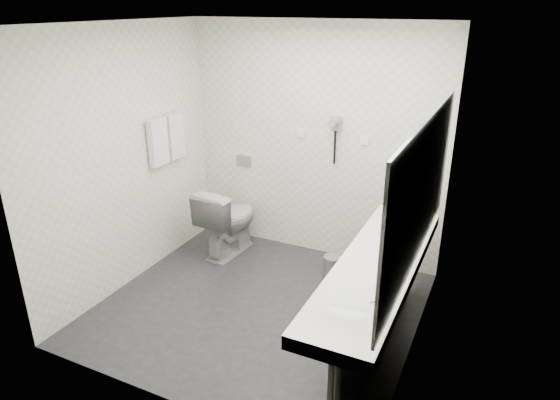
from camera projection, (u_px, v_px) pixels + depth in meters
The scene contains 30 objects.
floor at pixel (259, 307), 4.61m from camera, with size 2.80×2.80×0.00m, color #25262A.
ceiling at pixel (253, 23), 3.68m from camera, with size 2.80×2.80×0.00m, color white.
wall_back at pixel (314, 144), 5.23m from camera, with size 2.80×2.80×0.00m, color white.
wall_front at pixel (157, 245), 3.06m from camera, with size 2.80×2.80×0.00m, color white.
wall_left at pixel (126, 160), 4.70m from camera, with size 2.60×2.60×0.00m, color white.
wall_right at pixel (426, 209), 3.59m from camera, with size 2.60×2.60×0.00m, color white.
vanity_counter at pixel (377, 268), 3.70m from camera, with size 0.55×2.20×0.10m, color white.
vanity_panel at pixel (377, 316), 3.85m from camera, with size 0.03×2.15×0.75m, color gray.
vanity_post_far at pixel (409, 259), 4.70m from camera, with size 0.06×0.06×0.75m, color silver.
mirror at pixel (422, 192), 3.35m from camera, with size 0.02×2.20×1.05m, color #B2BCC6.
basin_near at pixel (351, 309), 3.14m from camera, with size 0.40×0.31×0.05m, color white.
basin_far at pixel (398, 230), 4.23m from camera, with size 0.40×0.31×0.05m, color white.
faucet_near at pixel (382, 305), 3.03m from camera, with size 0.04×0.04×0.15m, color silver.
faucet_far at pixel (422, 224), 4.12m from camera, with size 0.04×0.04×0.15m, color silver.
soap_bottle_a at pixel (390, 254), 3.68m from camera, with size 0.05×0.05×0.10m, color white.
soap_bottle_c at pixel (390, 254), 3.66m from camera, with size 0.05×0.05×0.13m, color white.
glass_left at pixel (402, 250), 3.75m from camera, with size 0.05×0.05×0.10m, color silver.
glass_right at pixel (406, 239), 3.91m from camera, with size 0.06×0.06×0.10m, color silver.
toilet at pixel (228, 220), 5.49m from camera, with size 0.44×0.78×0.79m, color white.
flush_plate at pixel (244, 161), 5.67m from camera, with size 0.18×0.02×0.12m, color #B2B5BA.
pedal_bin at pixel (332, 269), 5.02m from camera, with size 0.18×0.18×0.25m, color #B2B5BA.
bin_lid at pixel (332, 257), 4.97m from camera, with size 0.18×0.18×0.01m, color #B2B5BA.
towel_rail at pixel (164, 118), 5.03m from camera, with size 0.02×0.02×0.62m, color silver.
towel_near at pixel (158, 142), 4.99m from camera, with size 0.07×0.24×0.48m, color white.
towel_far at pixel (175, 136), 5.23m from camera, with size 0.07×0.24×0.48m, color white.
dryer_cradle at pixel (336, 123), 5.01m from camera, with size 0.10×0.04×0.14m, color gray.
dryer_barrel at pixel (334, 122), 4.94m from camera, with size 0.08×0.08×0.14m, color gray.
dryer_cord at pixel (335, 147), 5.10m from camera, with size 0.02×0.02×0.35m, color black.
switch_plate_a at pixel (301, 133), 5.25m from camera, with size 0.09×0.02×0.09m, color white.
switch_plate_b at pixel (365, 141), 4.97m from camera, with size 0.09×0.02×0.09m, color white.
Camera 1 is at (1.86, -3.44, 2.65)m, focal length 31.72 mm.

